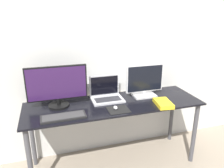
% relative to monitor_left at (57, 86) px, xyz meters
% --- Properties ---
extents(wall_back, '(7.00, 0.05, 2.50)m').
position_rel_monitor_left_xyz_m(wall_back, '(0.53, 0.26, 0.33)').
color(wall_back, silver).
rests_on(wall_back, ground_plane).
extents(desk, '(1.75, 0.55, 0.71)m').
position_rel_monitor_left_xyz_m(desk, '(0.53, -0.09, -0.30)').
color(desk, black).
rests_on(desk, ground_plane).
extents(monitor_left, '(0.56, 0.20, 0.40)m').
position_rel_monitor_left_xyz_m(monitor_left, '(0.00, 0.00, 0.00)').
color(monitor_left, black).
rests_on(monitor_left, desk).
extents(monitor_right, '(0.41, 0.17, 0.35)m').
position_rel_monitor_left_xyz_m(monitor_right, '(0.89, -0.00, -0.04)').
color(monitor_right, silver).
rests_on(monitor_right, desk).
extents(laptop, '(0.32, 0.23, 0.24)m').
position_rel_monitor_left_xyz_m(laptop, '(0.49, 0.04, -0.15)').
color(laptop, silver).
rests_on(laptop, desk).
extents(keyboard, '(0.39, 0.15, 0.02)m').
position_rel_monitor_left_xyz_m(keyboard, '(0.02, -0.25, -0.20)').
color(keyboard, black).
rests_on(keyboard, desk).
extents(mousepad, '(0.20, 0.17, 0.00)m').
position_rel_monitor_left_xyz_m(mousepad, '(0.52, -0.25, -0.20)').
color(mousepad, black).
rests_on(mousepad, desk).
extents(mouse, '(0.04, 0.06, 0.03)m').
position_rel_monitor_left_xyz_m(mouse, '(0.50, -0.23, -0.19)').
color(mouse, silver).
rests_on(mouse, mousepad).
extents(book, '(0.17, 0.24, 0.04)m').
position_rel_monitor_left_xyz_m(book, '(0.97, -0.27, -0.19)').
color(book, yellow).
rests_on(book, desk).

